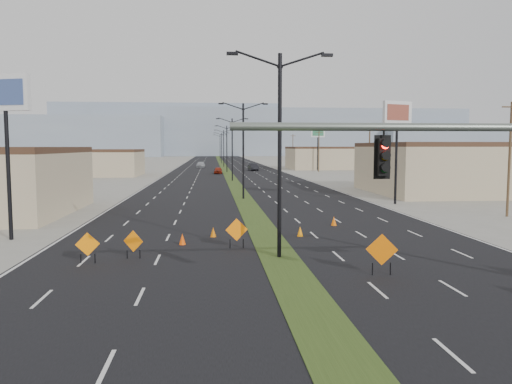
{
  "coord_description": "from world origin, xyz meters",
  "views": [
    {
      "loc": [
        -3.33,
        -12.26,
        5.53
      ],
      "look_at": [
        -1.06,
        13.15,
        3.2
      ],
      "focal_mm": 35.0,
      "sensor_mm": 36.0,
      "label": 1
    }
  ],
  "objects": [
    {
      "name": "ground",
      "position": [
        0.0,
        0.0,
        0.0
      ],
      "size": [
        600.0,
        600.0,
        0.0
      ],
      "primitive_type": "plane",
      "color": "gray",
      "rests_on": "ground"
    },
    {
      "name": "road_surface",
      "position": [
        0.0,
        100.0,
        0.0
      ],
      "size": [
        25.0,
        400.0,
        0.02
      ],
      "primitive_type": "cube",
      "color": "black",
      "rests_on": "ground"
    },
    {
      "name": "median_strip",
      "position": [
        0.0,
        100.0,
        0.0
      ],
      "size": [
        2.0,
        400.0,
        0.04
      ],
      "primitive_type": "cube",
      "color": "#2E4117",
      "rests_on": "ground"
    },
    {
      "name": "building_sw_far",
      "position": [
        -32.0,
        85.0,
        2.25
      ],
      "size": [
        30.0,
        14.0,
        4.5
      ],
      "primitive_type": "cube",
      "color": "#C0AC89",
      "rests_on": "ground"
    },
    {
      "name": "building_se_far",
      "position": [
        38.0,
        110.0,
        2.5
      ],
      "size": [
        44.0,
        16.0,
        5.0
      ],
      "primitive_type": "cube",
      "color": "#C0AC89",
      "rests_on": "ground"
    },
    {
      "name": "mesa_west",
      "position": [
        -120.0,
        280.0,
        11.0
      ],
      "size": [
        180.0,
        50.0,
        22.0
      ],
      "primitive_type": "cube",
      "color": "#828EA1",
      "rests_on": "ground"
    },
    {
      "name": "mesa_center",
      "position": [
        40.0,
        300.0,
        14.0
      ],
      "size": [
        220.0,
        50.0,
        28.0
      ],
      "primitive_type": "cube",
      "color": "#828EA1",
      "rests_on": "ground"
    },
    {
      "name": "mesa_east",
      "position": [
        180.0,
        290.0,
        9.0
      ],
      "size": [
        160.0,
        50.0,
        18.0
      ],
      "primitive_type": "cube",
      "color": "#828EA1",
      "rests_on": "ground"
    },
    {
      "name": "mesa_backdrop",
      "position": [
        -30.0,
        320.0,
        16.0
      ],
      "size": [
        140.0,
        50.0,
        32.0
      ],
      "primitive_type": "cube",
      "color": "#828EA1",
      "rests_on": "ground"
    },
    {
      "name": "streetlight_0",
      "position": [
        0.0,
        12.0,
        5.42
      ],
      "size": [
        5.15,
        0.24,
        10.02
      ],
      "color": "black",
      "rests_on": "ground"
    },
    {
      "name": "streetlight_1",
      "position": [
        0.0,
        40.0,
        5.42
      ],
      "size": [
        5.15,
        0.24,
        10.02
      ],
      "color": "black",
      "rests_on": "ground"
    },
    {
      "name": "streetlight_2",
      "position": [
        0.0,
        68.0,
        5.42
      ],
      "size": [
        5.15,
        0.24,
        10.02
      ],
      "color": "black",
      "rests_on": "ground"
    },
    {
      "name": "streetlight_3",
      "position": [
        0.0,
        96.0,
        5.42
      ],
      "size": [
        5.15,
        0.24,
        10.02
      ],
      "color": "black",
      "rests_on": "ground"
    },
    {
      "name": "streetlight_4",
      "position": [
        0.0,
        124.0,
        5.42
      ],
      "size": [
        5.15,
        0.24,
        10.02
      ],
      "color": "black",
      "rests_on": "ground"
    },
    {
      "name": "streetlight_5",
      "position": [
        0.0,
        152.0,
        5.42
      ],
      "size": [
        5.15,
        0.24,
        10.02
      ],
      "color": "black",
      "rests_on": "ground"
    },
    {
      "name": "streetlight_6",
      "position": [
        0.0,
        180.0,
        5.42
      ],
      "size": [
        5.15,
        0.24,
        10.02
      ],
      "color": "black",
      "rests_on": "ground"
    },
    {
      "name": "utility_pole_0",
      "position": [
        20.0,
        25.0,
        4.67
      ],
      "size": [
        1.6,
        0.2,
        9.0
      ],
      "color": "#4C3823",
      "rests_on": "ground"
    },
    {
      "name": "utility_pole_1",
      "position": [
        20.0,
        60.0,
        4.67
      ],
      "size": [
        1.6,
        0.2,
        9.0
      ],
      "color": "#4C3823",
      "rests_on": "ground"
    },
    {
      "name": "utility_pole_2",
      "position": [
        20.0,
        95.0,
        4.67
      ],
      "size": [
        1.6,
        0.2,
        9.0
      ],
      "color": "#4C3823",
      "rests_on": "ground"
    },
    {
      "name": "utility_pole_3",
      "position": [
        20.0,
        130.0,
        4.67
      ],
      "size": [
        1.6,
        0.2,
        9.0
      ],
      "color": "#4C3823",
      "rests_on": "ground"
    },
    {
      "name": "car_left",
      "position": [
        -2.0,
        89.32,
        0.68
      ],
      "size": [
        1.84,
        4.1,
        1.37
      ],
      "primitive_type": "imported",
      "rotation": [
        0.0,
        0.0,
        -0.06
      ],
      "color": "maroon",
      "rests_on": "ground"
    },
    {
      "name": "car_mid",
      "position": [
        6.2,
        101.93,
        0.81
      ],
      "size": [
        2.31,
        5.11,
        1.63
      ],
      "primitive_type": "imported",
      "rotation": [
        0.0,
        0.0,
        0.12
      ],
      "color": "black",
      "rests_on": "ground"
    },
    {
      "name": "car_far",
      "position": [
        -6.13,
        118.43,
        0.76
      ],
      "size": [
        2.27,
        5.32,
        1.53
      ],
      "primitive_type": "imported",
      "rotation": [
        0.0,
        0.0,
        -0.02
      ],
      "color": "#A6A9AF",
      "rests_on": "ground"
    },
    {
      "name": "construction_sign_0",
      "position": [
        -9.2,
        11.56,
        0.87
      ],
      "size": [
        1.11,
        0.24,
        1.49
      ],
      "rotation": [
        0.0,
        0.0,
        0.18
      ],
      "color": "orange",
      "rests_on": "ground"
    },
    {
      "name": "construction_sign_1",
      "position": [
        -7.2,
        12.39,
        0.83
      ],
      "size": [
        1.0,
        0.44,
        1.42
      ],
      "rotation": [
        0.0,
        0.0,
        -0.38
      ],
      "color": "orange",
      "rests_on": "ground"
    },
    {
      "name": "construction_sign_2",
      "position": [
        -2.0,
        14.5,
        0.97
      ],
      "size": [
        1.22,
        0.23,
        1.64
      ],
      "rotation": [
        0.0,
        0.0,
        0.16
      ],
      "color": "orange",
      "rests_on": "ground"
    },
    {
      "name": "construction_sign_3",
      "position": [
        3.92,
        8.2,
        1.07
      ],
      "size": [
        1.33,
        0.35,
        1.81
      ],
      "rotation": [
        0.0,
        0.0,
        -0.23
      ],
      "color": "#DF6204",
      "rests_on": "ground"
    },
    {
      "name": "cone_0",
      "position": [
        -5.0,
        15.7,
        0.33
      ],
      "size": [
        0.43,
        0.43,
        0.65
      ],
      "primitive_type": "cone",
      "rotation": [
        0.0,
        0.0,
        -0.1
      ],
      "color": "#F14C05",
      "rests_on": "ground"
    },
    {
      "name": "cone_1",
      "position": [
        2.08,
        17.71,
        0.32
      ],
      "size": [
        0.46,
        0.46,
        0.63
      ],
      "primitive_type": "cone",
      "rotation": [
        0.0,
        0.0,
        -0.25
      ],
      "color": "orange",
      "rests_on": "ground"
    },
    {
      "name": "cone_2",
      "position": [
        5.17,
        21.65,
        0.34
      ],
      "size": [
        0.41,
        0.41,
        0.67
      ],
      "primitive_type": "cone",
      "rotation": [
        0.0,
        0.0,
        0.03
      ],
      "color": "#E95F04",
      "rests_on": "ground"
    },
    {
      "name": "cone_3",
      "position": [
        -3.26,
        17.98,
        0.31
      ],
      "size": [
        0.46,
        0.46,
        0.62
      ],
      "primitive_type": "cone",
      "rotation": [
        0.0,
        0.0,
        -0.25
      ],
      "color": "#DC6704",
      "rests_on": "ground"
    },
    {
      "name": "pole_sign_west",
      "position": [
        -15.27,
        18.25,
        7.94
      ],
      "size": [
        3.14,
        1.22,
        9.72
      ],
      "rotation": [
        0.0,
        0.0,
        -0.28
      ],
      "color": "black",
      "rests_on": "ground"
    },
    {
      "name": "pole_sign_east_near",
      "position": [
        14.35,
        34.28,
        8.04
      ],
      "size": [
        3.14,
        1.38,
        9.83
      ],
      "rotation": [
        0.0,
        0.0,
        0.33
      ],
      "color": "black",
      "rests_on": "ground"
    },
    {
      "name": "pole_sign_east_far",
      "position": [
        20.99,
        100.76,
        8.0
      ],
      "size": [
        3.2,
        0.47,
        9.78
      ],
      "rotation": [
        0.0,
        0.0,
        -0.02
      ],
      "color": "black",
      "rests_on": "ground"
    }
  ]
}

